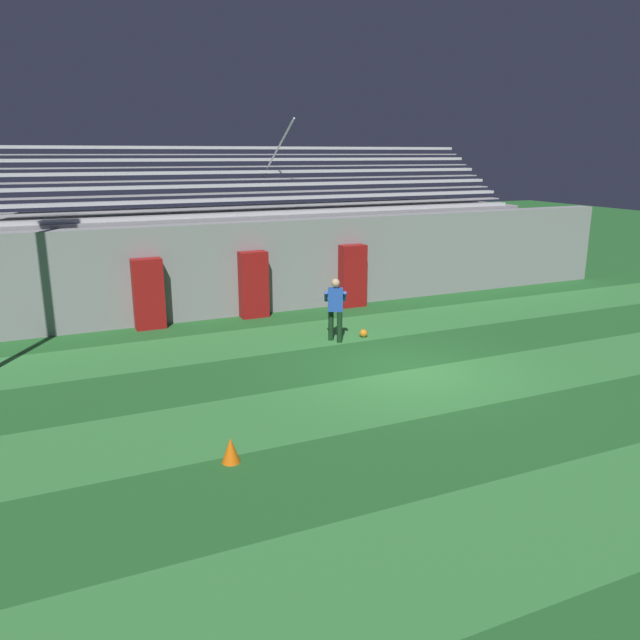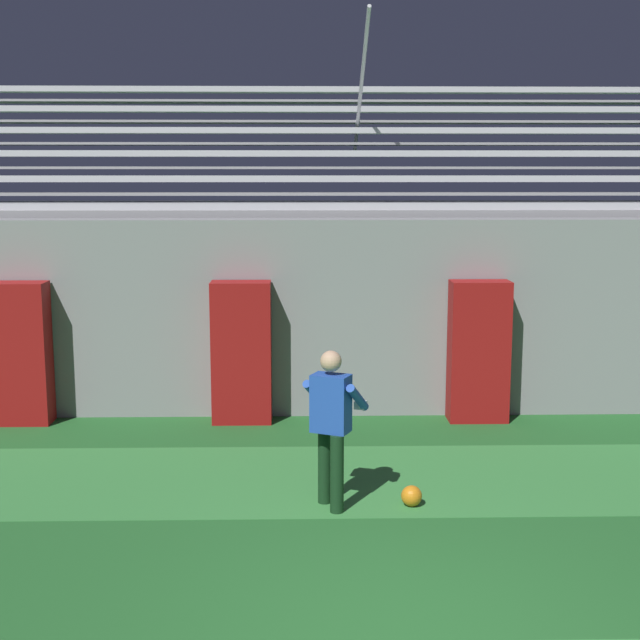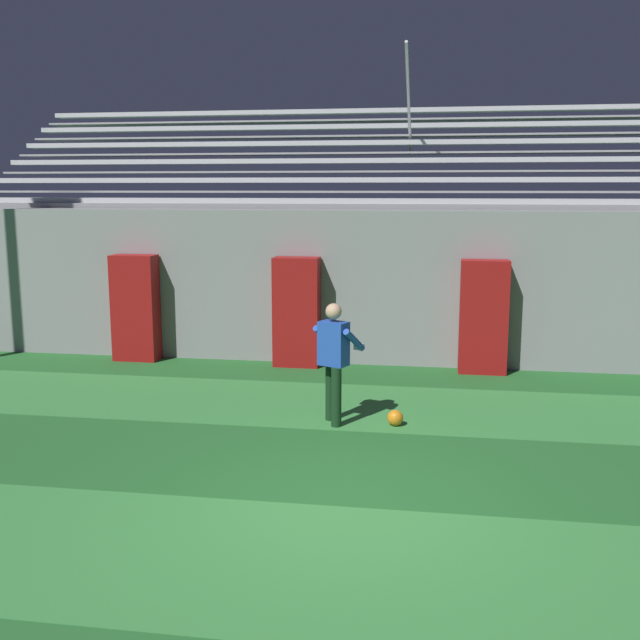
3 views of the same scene
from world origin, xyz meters
name	(u,v)px [view 2 (image 2 of 3)]	position (x,y,z in m)	size (l,w,h in m)	color
ground_plane	(413,640)	(0.00, 0.00, 0.00)	(80.00, 80.00, 0.00)	#236028
turf_stripe_far	(374,478)	(0.00, 3.56, 0.00)	(28.00, 2.39, 0.01)	#38843D
back_wall	(358,316)	(0.00, 6.50, 1.40)	(24.00, 0.60, 2.80)	gray
padding_pillar_gate_left	(242,352)	(-1.65, 5.95, 0.99)	(0.82, 0.44, 1.98)	maroon
padding_pillar_gate_right	(479,351)	(1.65, 5.95, 0.99)	(0.82, 0.44, 1.98)	maroon
padding_pillar_far_left	(19,353)	(-4.71, 5.95, 0.99)	(0.82, 0.44, 1.98)	maroon
bleacher_stand	(348,285)	(0.00, 9.19, 1.51)	(18.00, 4.75, 5.83)	gray
goalkeeper	(331,419)	(-0.52, 2.70, 0.95)	(0.72, 0.69, 1.67)	#143319
soccer_ball	(412,496)	(0.32, 2.70, 0.11)	(0.22, 0.22, 0.22)	orange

